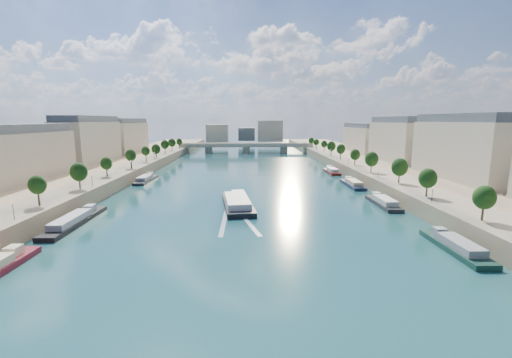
{
  "coord_description": "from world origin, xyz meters",
  "views": [
    {
      "loc": [
        0.99,
        -46.9,
        27.66
      ],
      "look_at": [
        4.26,
        83.86,
        5.0
      ],
      "focal_mm": 24.0,
      "sensor_mm": 36.0,
      "label": 1
    }
  ],
  "objects": [
    {
      "name": "tour_barge",
      "position": [
        -2.36,
        60.79,
        1.16
      ],
      "size": [
        12.08,
        30.61,
        4.04
      ],
      "rotation": [
        0.0,
        0.0,
        0.12
      ],
      "color": "black",
      "rests_on": "ground"
    },
    {
      "name": "lamps_right",
      "position": [
        52.5,
        105.0,
        7.78
      ],
      "size": [
        0.36,
        200.36,
        4.28
      ],
      "color": "black",
      "rests_on": "ground"
    },
    {
      "name": "quay_right",
      "position": [
        72.0,
        100.0,
        2.5
      ],
      "size": [
        44.0,
        520.0,
        5.0
      ],
      "primitive_type": "cube",
      "color": "#9E8460",
      "rests_on": "ground"
    },
    {
      "name": "quay_left",
      "position": [
        -72.0,
        100.0,
        2.5
      ],
      "size": [
        44.0,
        520.0,
        5.0
      ],
      "primitive_type": "cube",
      "color": "#9E8460",
      "rests_on": "ground"
    },
    {
      "name": "bridge",
      "position": [
        0.0,
        243.99,
        5.08
      ],
      "size": [
        112.0,
        12.0,
        8.15
      ],
      "color": "#C1B79E",
      "rests_on": "ground"
    },
    {
      "name": "pave_right",
      "position": [
        57.0,
        100.0,
        5.05
      ],
      "size": [
        14.0,
        520.0,
        0.1
      ],
      "primitive_type": "cube",
      "color": "gray",
      "rests_on": "quay_right"
    },
    {
      "name": "trees_right",
      "position": [
        55.0,
        110.0,
        10.48
      ],
      "size": [
        4.8,
        268.8,
        8.26
      ],
      "color": "#382B1E",
      "rests_on": "ground"
    },
    {
      "name": "pave_left",
      "position": [
        -57.0,
        100.0,
        5.05
      ],
      "size": [
        14.0,
        520.0,
        0.1
      ],
      "primitive_type": "cube",
      "color": "gray",
      "rests_on": "quay_left"
    },
    {
      "name": "moored_barges_left",
      "position": [
        -45.5,
        34.46,
        0.84
      ],
      "size": [
        5.0,
        156.97,
        3.6
      ],
      "color": "#191937",
      "rests_on": "ground"
    },
    {
      "name": "buildings_left",
      "position": [
        -85.0,
        112.0,
        16.45
      ],
      "size": [
        16.0,
        226.0,
        23.2
      ],
      "color": "#BAA88F",
      "rests_on": "ground"
    },
    {
      "name": "ground",
      "position": [
        0.0,
        100.0,
        0.0
      ],
      "size": [
        700.0,
        700.0,
        0.0
      ],
      "primitive_type": "plane",
      "color": "#0C2A35",
      "rests_on": "ground"
    },
    {
      "name": "skyline",
      "position": [
        3.19,
        319.52,
        14.66
      ],
      "size": [
        79.0,
        42.0,
        22.0
      ],
      "color": "#BAA88F",
      "rests_on": "ground"
    },
    {
      "name": "trees_left",
      "position": [
        -55.0,
        102.0,
        10.48
      ],
      "size": [
        4.8,
        268.8,
        8.26
      ],
      "color": "#382B1E",
      "rests_on": "ground"
    },
    {
      "name": "wake",
      "position": [
        -2.36,
        44.24,
        0.02
      ],
      "size": [
        10.73,
        26.0,
        0.04
      ],
      "color": "silver",
      "rests_on": "ground"
    },
    {
      "name": "lamps_left",
      "position": [
        -52.5,
        90.0,
        7.78
      ],
      "size": [
        0.36,
        200.36,
        4.28
      ],
      "color": "black",
      "rests_on": "ground"
    },
    {
      "name": "buildings_right",
      "position": [
        85.0,
        112.0,
        16.45
      ],
      "size": [
        16.0,
        226.0,
        23.2
      ],
      "color": "#BAA88F",
      "rests_on": "ground"
    },
    {
      "name": "moored_barges_right",
      "position": [
        45.5,
        76.39,
        0.84
      ],
      "size": [
        5.0,
        129.72,
        3.6
      ],
      "color": "#16382E",
      "rests_on": "ground"
    }
  ]
}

